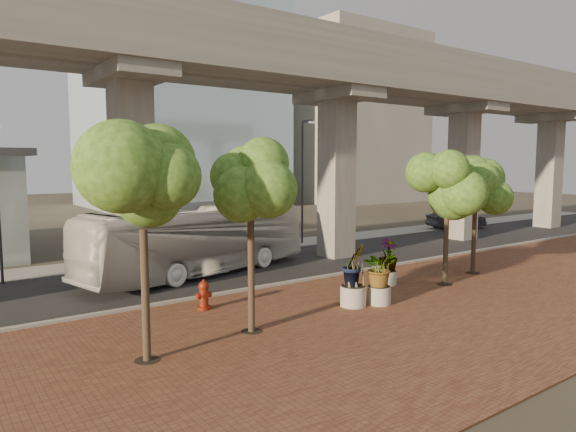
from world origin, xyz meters
TOP-DOWN VIEW (x-y plane):
  - ground at (0.00, 0.00)m, footprint 160.00×160.00m
  - brick_plaza at (0.00, -8.00)m, footprint 70.00×13.00m
  - asphalt_road at (0.00, 2.00)m, footprint 90.00×8.00m
  - curb_strip at (0.00, -2.00)m, footprint 70.00×0.25m
  - far_sidewalk at (0.00, 7.50)m, footprint 90.00×3.00m
  - transit_viaduct at (0.00, 2.00)m, footprint 72.00×5.60m
  - midrise_block at (38.00, 36.00)m, footprint 18.00×16.00m
  - transit_bus at (-2.70, 2.28)m, footprint 12.71×5.73m
  - parked_car at (22.77, 5.91)m, footprint 5.14×3.20m
  - fire_hydrant at (-5.33, -3.51)m, footprint 0.56×0.51m
  - planter_front at (0.50, -6.83)m, footprint 1.99×1.99m
  - planter_right at (3.14, -4.80)m, footprint 1.95×1.95m
  - planter_left at (-0.50, -6.44)m, footprint 2.20×2.20m
  - street_tree_far_west at (-8.87, -7.12)m, footprint 3.78×3.78m
  - street_tree_near_west at (-5.22, -6.71)m, footprint 3.21×3.21m
  - street_tree_near_east at (5.23, -6.30)m, footprint 3.46×3.46m
  - street_tree_far_east at (8.38, -5.57)m, footprint 3.27×3.27m
  - streetlamp_east at (7.42, 7.02)m, footprint 0.41×1.20m

SIDE VIEW (x-z plane):
  - ground at x=0.00m, z-range 0.00..0.00m
  - asphalt_road at x=0.00m, z-range 0.00..0.04m
  - brick_plaza at x=0.00m, z-range 0.00..0.06m
  - far_sidewalk at x=0.00m, z-range 0.00..0.06m
  - curb_strip at x=0.00m, z-range 0.00..0.16m
  - fire_hydrant at x=-5.33m, z-range 0.04..1.16m
  - parked_car at x=22.77m, z-range 0.00..1.60m
  - planter_right at x=3.14m, z-range 0.28..2.37m
  - planter_front at x=0.50m, z-range 0.29..2.49m
  - planter_left at x=-0.50m, z-range 0.32..2.74m
  - transit_bus at x=-2.70m, z-range 0.00..3.45m
  - street_tree_far_east at x=8.38m, z-range 1.37..7.00m
  - street_tree_near_east at x=5.23m, z-range 1.49..7.55m
  - street_tree_near_west at x=-5.22m, z-range 1.69..7.92m
  - street_tree_far_west at x=-8.87m, z-range 1.56..8.05m
  - streetlamp_east at x=7.42m, z-range 0.69..8.99m
  - transit_viaduct at x=0.00m, z-range 1.09..13.49m
  - midrise_block at x=38.00m, z-range 0.00..24.00m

